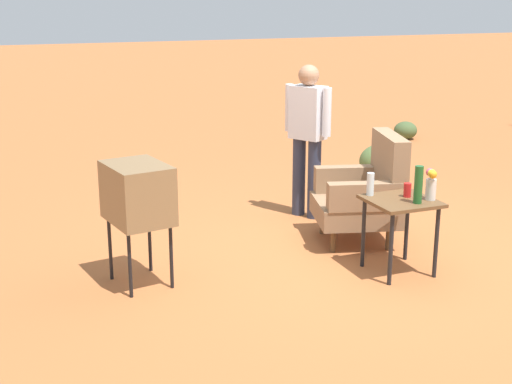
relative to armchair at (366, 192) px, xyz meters
name	(u,v)px	position (x,y,z in m)	size (l,w,h in m)	color
ground_plane	(361,251)	(0.25, -0.18, -0.50)	(60.00, 60.00, 0.00)	#AD6033
armchair	(366,192)	(0.00, 0.00, 0.00)	(0.94, 0.96, 1.06)	brown
side_table	(401,211)	(0.81, -0.13, 0.06)	(0.56, 0.56, 0.66)	black
tv_on_stand	(138,194)	(0.23, -2.27, 0.28)	(0.67, 0.54, 1.03)	black
person_standing	(307,131)	(-0.95, -0.18, 0.44)	(0.51, 0.37, 1.64)	#2D3347
bottle_wine_green	(418,185)	(0.95, -0.07, 0.32)	(0.07, 0.07, 0.32)	#1E5623
bottle_short_clear	(370,184)	(0.59, -0.32, 0.26)	(0.06, 0.06, 0.20)	silver
soda_can_red	(407,190)	(0.76, -0.04, 0.22)	(0.07, 0.07, 0.12)	red
flower_vase	(431,183)	(0.90, 0.09, 0.31)	(0.15, 0.10, 0.27)	silver
shrub_near	(382,162)	(-2.04, 1.44, -0.27)	(0.59, 0.59, 0.46)	#516B38
shrub_far	(405,130)	(-4.15, 3.19, -0.35)	(0.38, 0.38, 0.30)	#475B33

